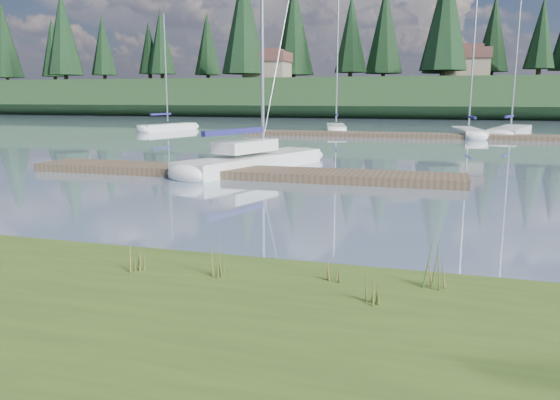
% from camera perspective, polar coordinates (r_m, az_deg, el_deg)
% --- Properties ---
extents(ground, '(200.00, 200.00, 0.00)m').
position_cam_1_polar(ground, '(39.67, 11.93, 6.44)').
color(ground, gray).
rests_on(ground, ground).
extents(ridge, '(200.00, 20.00, 5.00)m').
position_cam_1_polar(ridge, '(82.51, 14.37, 10.24)').
color(ridge, '#1B3218').
rests_on(ridge, ground).
extents(sailboat_main, '(4.39, 8.53, 12.22)m').
position_cam_1_polar(sailboat_main, '(22.28, -1.89, 4.49)').
color(sailboat_main, silver).
rests_on(sailboat_main, ground).
extents(dock_near, '(16.00, 2.00, 0.30)m').
position_cam_1_polar(dock_near, '(19.92, -4.49, 2.92)').
color(dock_near, '#4C3D2C').
rests_on(dock_near, ground).
extents(dock_far, '(26.00, 2.20, 0.30)m').
position_cam_1_polar(dock_far, '(39.56, 14.84, 6.52)').
color(dock_far, '#4C3D2C').
rests_on(dock_far, ground).
extents(sailboat_bg_0, '(3.08, 6.52, 9.51)m').
position_cam_1_polar(sailboat_bg_0, '(47.31, -11.16, 7.54)').
color(sailboat_bg_0, silver).
rests_on(sailboat_bg_0, ground).
extents(sailboat_bg_1, '(2.85, 7.19, 10.64)m').
position_cam_1_polar(sailboat_bg_1, '(45.25, 5.85, 7.55)').
color(sailboat_bg_1, silver).
rests_on(sailboat_bg_1, ground).
extents(sailboat_bg_2, '(2.42, 7.49, 11.12)m').
position_cam_1_polar(sailboat_bg_2, '(42.32, 18.92, 6.80)').
color(sailboat_bg_2, silver).
rests_on(sailboat_bg_2, ground).
extents(sailboat_bg_3, '(4.27, 9.65, 13.77)m').
position_cam_1_polar(sailboat_bg_3, '(45.66, 23.12, 6.76)').
color(sailboat_bg_3, silver).
rests_on(sailboat_bg_3, ground).
extents(weed_0, '(0.17, 0.14, 0.68)m').
position_cam_1_polar(weed_0, '(7.83, -6.57, -5.94)').
color(weed_0, '#475B23').
rests_on(weed_0, bank).
extents(weed_1, '(0.17, 0.14, 0.41)m').
position_cam_1_polar(weed_1, '(7.64, 5.64, -7.22)').
color(weed_1, '#475B23').
rests_on(weed_1, bank).
extents(weed_2, '(0.17, 0.14, 0.73)m').
position_cam_1_polar(weed_2, '(7.56, 15.96, -6.71)').
color(weed_2, '#475B23').
rests_on(weed_2, bank).
extents(weed_3, '(0.17, 0.14, 0.61)m').
position_cam_1_polar(weed_3, '(8.25, -14.86, -5.55)').
color(weed_3, '#475B23').
rests_on(weed_3, bank).
extents(weed_4, '(0.17, 0.14, 0.43)m').
position_cam_1_polar(weed_4, '(6.91, 9.55, -9.21)').
color(weed_4, '#475B23').
rests_on(weed_4, bank).
extents(mud_lip, '(60.00, 0.50, 0.14)m').
position_cam_1_polar(mud_lip, '(8.86, -4.41, -7.70)').
color(mud_lip, '#33281C').
rests_on(mud_lip, ground).
extents(conifer_0, '(5.72, 5.72, 14.15)m').
position_cam_1_polar(conifer_0, '(96.45, -21.72, 15.91)').
color(conifer_0, '#382619').
rests_on(conifer_0, ridge).
extents(conifer_1, '(4.40, 4.40, 11.30)m').
position_cam_1_polar(conifer_1, '(91.60, -12.33, 15.86)').
color(conifer_1, '#382619').
rests_on(conifer_1, ridge).
extents(conifer_2, '(6.60, 6.60, 16.05)m').
position_cam_1_polar(conifer_2, '(83.04, -3.81, 18.19)').
color(conifer_2, '#382619').
rests_on(conifer_2, ridge).
extents(conifer_3, '(4.84, 4.84, 12.25)m').
position_cam_1_polar(conifer_3, '(82.96, 7.43, 16.88)').
color(conifer_3, '#382619').
rests_on(conifer_3, ridge).
extents(conifer_4, '(6.16, 6.16, 15.10)m').
position_cam_1_polar(conifer_4, '(76.14, 16.93, 18.10)').
color(conifer_4, '#382619').
rests_on(conifer_4, ridge).
extents(conifer_5, '(3.96, 3.96, 10.35)m').
position_cam_1_polar(conifer_5, '(80.75, 25.67, 15.46)').
color(conifer_5, '#382619').
rests_on(conifer_5, ridge).
extents(house_0, '(6.30, 5.30, 4.65)m').
position_cam_1_polar(house_0, '(83.41, -1.28, 13.88)').
color(house_0, gray).
rests_on(house_0, ridge).
extents(house_1, '(6.30, 5.30, 4.65)m').
position_cam_1_polar(house_1, '(80.63, 18.86, 13.42)').
color(house_1, gray).
rests_on(house_1, ridge).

